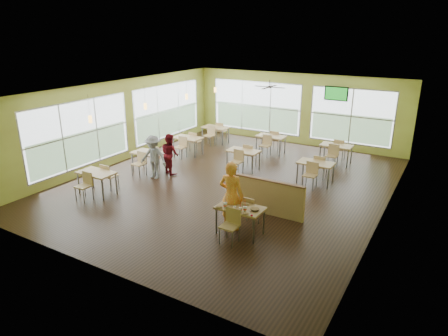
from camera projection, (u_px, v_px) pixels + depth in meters
The scene contains 20 objects.
room at pixel (231, 138), 13.27m from camera, with size 12.00×12.04×3.20m.
window_bays at pixel (212, 117), 17.09m from camera, with size 9.24×10.24×2.38m.
main_table at pixel (240, 211), 10.19m from camera, with size 1.22×1.52×0.87m.
half_wall_divider at pixel (264, 196), 11.41m from camera, with size 2.40×0.14×1.04m.
dining_tables at pixel (229, 149), 15.49m from camera, with size 6.92×8.72×0.87m.
pendant_lights at pixel (166, 101), 15.08m from camera, with size 0.11×7.31×0.86m.
ceiling_fan at pixel (270, 87), 15.27m from camera, with size 1.25×1.25×0.29m.
tv_backwall at pixel (336, 94), 16.92m from camera, with size 1.00×0.07×0.60m.
man_plaid at pixel (231, 196), 10.39m from camera, with size 0.68×0.45×1.87m, color orange.
patron_maroon at pixel (170, 154), 14.51m from camera, with size 0.73×0.57×1.49m, color #610E15.
patron_grey at pixel (153, 157), 14.02m from camera, with size 1.01×0.58×1.56m, color slate.
cup_blue at pixel (225, 205), 10.09m from camera, with size 0.11×0.11×0.38m.
cup_yellow at pixel (235, 208), 9.95m from camera, with size 0.08×0.08×0.30m.
cup_red_near at pixel (240, 210), 9.87m from camera, with size 0.09×0.09×0.31m.
cup_red_far at pixel (245, 209), 9.89m from camera, with size 0.10×0.10×0.36m.
food_basket at pixel (255, 209), 9.96m from camera, with size 0.23×0.23×0.05m.
ketchup_cup at pixel (252, 215), 9.67m from camera, with size 0.06×0.06×0.02m, color #AF0016.
wrapper_left at pixel (219, 207), 10.12m from camera, with size 0.17×0.15×0.04m, color #9D7B4C.
wrapper_mid at pixel (245, 204), 10.28m from camera, with size 0.19×0.17×0.05m, color #9D7B4C.
wrapper_right at pixel (246, 213), 9.76m from camera, with size 0.15×0.14×0.04m, color #9D7B4C.
Camera 1 is at (6.36, -11.18, 5.04)m, focal length 32.00 mm.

